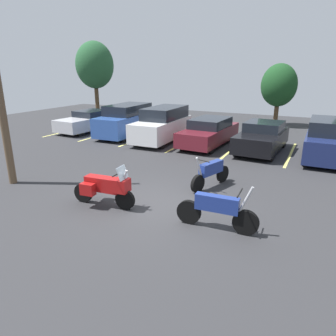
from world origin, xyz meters
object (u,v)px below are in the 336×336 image
(motorcycle_second, at_px, (211,172))
(car_white, at_px, (163,125))
(motorcycle_third, at_px, (217,210))
(car_black, at_px, (262,137))
(car_blue, at_px, (127,120))
(car_navy, at_px, (329,140))
(motorcycle_touring, at_px, (105,187))
(car_silver, at_px, (89,121))
(car_maroon, at_px, (209,132))

(motorcycle_second, height_order, car_white, car_white)
(motorcycle_third, distance_m, car_white, 10.75)
(motorcycle_third, relative_size, car_black, 0.49)
(motorcycle_second, height_order, car_blue, car_blue)
(motorcycle_second, bearing_deg, car_navy, 57.90)
(car_blue, bearing_deg, car_white, -8.21)
(car_black, bearing_deg, motorcycle_touring, -108.65)
(motorcycle_touring, height_order, motorcycle_second, motorcycle_touring)
(car_white, height_order, car_black, car_white)
(motorcycle_touring, relative_size, car_blue, 0.44)
(car_silver, bearing_deg, car_black, -2.35)
(car_silver, xyz_separation_m, car_blue, (3.22, -0.20, 0.30))
(car_black, bearing_deg, motorcycle_second, -96.48)
(car_silver, relative_size, car_black, 1.05)
(car_maroon, bearing_deg, car_blue, 178.59)
(car_blue, relative_size, car_white, 1.01)
(car_white, bearing_deg, motorcycle_touring, -73.58)
(motorcycle_touring, distance_m, car_maroon, 9.18)
(motorcycle_second, height_order, car_maroon, car_maroon)
(car_blue, distance_m, car_navy, 11.46)
(motorcycle_third, xyz_separation_m, car_silver, (-12.13, 9.39, 0.13))
(car_silver, height_order, car_maroon, car_maroon)
(motorcycle_touring, xyz_separation_m, car_black, (3.05, 9.03, 0.11))
(motorcycle_third, distance_m, car_blue, 12.81)
(motorcycle_second, relative_size, car_maroon, 0.41)
(motorcycle_third, relative_size, car_white, 0.46)
(motorcycle_touring, height_order, car_blue, car_blue)
(motorcycle_second, bearing_deg, car_white, 130.18)
(motorcycle_touring, height_order, car_black, car_black)
(car_black, height_order, car_navy, car_navy)
(car_blue, bearing_deg, car_black, -1.92)
(motorcycle_third, distance_m, car_maroon, 9.67)
(motorcycle_touring, bearing_deg, car_white, 106.42)
(motorcycle_touring, xyz_separation_m, car_maroon, (0.15, 9.18, 0.11))
(motorcycle_touring, relative_size, car_white, 0.44)
(motorcycle_second, bearing_deg, motorcycle_touring, -128.19)
(car_maroon, bearing_deg, car_navy, -2.37)
(car_blue, relative_size, car_black, 1.07)
(car_silver, relative_size, car_blue, 0.98)
(motorcycle_second, xyz_separation_m, car_white, (-4.99, 5.91, 0.43))
(motorcycle_third, distance_m, car_silver, 15.34)
(car_maroon, distance_m, car_navy, 5.93)
(car_blue, height_order, car_maroon, car_blue)
(car_maroon, bearing_deg, car_black, -2.89)
(motorcycle_third, height_order, car_black, car_black)
(motorcycle_second, distance_m, car_black, 6.07)
(motorcycle_third, bearing_deg, motorcycle_second, 112.07)
(car_maroon, xyz_separation_m, car_black, (2.90, -0.15, -0.00))
(motorcycle_second, height_order, car_silver, car_silver)
(car_navy, bearing_deg, car_white, -179.90)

